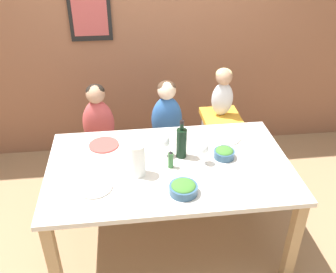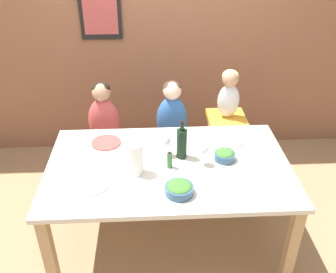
{
  "view_description": "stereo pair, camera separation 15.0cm",
  "coord_description": "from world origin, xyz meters",
  "px_view_note": "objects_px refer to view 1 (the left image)",
  "views": [
    {
      "loc": [
        -0.26,
        -2.1,
        2.26
      ],
      "look_at": [
        0.0,
        0.08,
        0.91
      ],
      "focal_mm": 40.0,
      "sensor_mm": 36.0,
      "label": 1
    },
    {
      "loc": [
        -0.12,
        -2.11,
        2.26
      ],
      "look_at": [
        0.0,
        0.08,
        0.91
      ],
      "focal_mm": 40.0,
      "sensor_mm": 36.0,
      "label": 2
    }
  ],
  "objects_px": {
    "person_child_center": "(167,112)",
    "salad_bowl_small": "(224,153)",
    "person_baby_right": "(223,89)",
    "salad_bowl_large": "(183,188)",
    "paper_towel_roll": "(137,160)",
    "dinner_plate_back_right": "(226,138)",
    "chair_right_highchair": "(220,130)",
    "wine_glass_far": "(165,142)",
    "chair_far_left": "(102,152)",
    "wine_glass_near": "(203,149)",
    "dinner_plate_back_left": "(104,145)",
    "chair_far_center": "(167,148)",
    "dinner_plate_front_left": "(95,188)",
    "wine_bottle": "(182,142)",
    "person_child_left": "(98,116)"
  },
  "relations": [
    {
      "from": "person_child_center",
      "to": "salad_bowl_small",
      "type": "xyz_separation_m",
      "value": [
        0.33,
        -0.7,
        0.02
      ]
    },
    {
      "from": "person_baby_right",
      "to": "salad_bowl_large",
      "type": "relative_size",
      "value": 2.37
    },
    {
      "from": "person_child_center",
      "to": "person_baby_right",
      "type": "xyz_separation_m",
      "value": [
        0.48,
        0.0,
        0.19
      ]
    },
    {
      "from": "paper_towel_roll",
      "to": "dinner_plate_back_right",
      "type": "distance_m",
      "value": 0.8
    },
    {
      "from": "chair_right_highchair",
      "to": "wine_glass_far",
      "type": "bearing_deg",
      "value": -132.52
    },
    {
      "from": "chair_far_left",
      "to": "person_baby_right",
      "type": "xyz_separation_m",
      "value": [
        1.07,
        0.0,
        0.55
      ]
    },
    {
      "from": "paper_towel_roll",
      "to": "dinner_plate_back_right",
      "type": "height_order",
      "value": "paper_towel_roll"
    },
    {
      "from": "wine_glass_near",
      "to": "dinner_plate_back_right",
      "type": "relative_size",
      "value": 0.73
    },
    {
      "from": "paper_towel_roll",
      "to": "dinner_plate_back_left",
      "type": "relative_size",
      "value": 1.03
    },
    {
      "from": "chair_far_center",
      "to": "paper_towel_roll",
      "type": "bearing_deg",
      "value": -109.66
    },
    {
      "from": "person_child_center",
      "to": "dinner_plate_front_left",
      "type": "distance_m",
      "value": 1.1
    },
    {
      "from": "person_child_center",
      "to": "wine_glass_near",
      "type": "distance_m",
      "value": 0.77
    },
    {
      "from": "person_child_center",
      "to": "dinner_plate_back_left",
      "type": "distance_m",
      "value": 0.69
    },
    {
      "from": "person_baby_right",
      "to": "salad_bowl_large",
      "type": "distance_m",
      "value": 1.17
    },
    {
      "from": "chair_far_center",
      "to": "wine_bottle",
      "type": "height_order",
      "value": "wine_bottle"
    },
    {
      "from": "person_child_center",
      "to": "wine_glass_near",
      "type": "bearing_deg",
      "value": -77.5
    },
    {
      "from": "chair_far_left",
      "to": "salad_bowl_large",
      "type": "height_order",
      "value": "salad_bowl_large"
    },
    {
      "from": "wine_glass_near",
      "to": "salad_bowl_large",
      "type": "bearing_deg",
      "value": -121.38
    },
    {
      "from": "chair_right_highchair",
      "to": "salad_bowl_small",
      "type": "bearing_deg",
      "value": -102.34
    },
    {
      "from": "person_baby_right",
      "to": "salad_bowl_large",
      "type": "bearing_deg",
      "value": -115.57
    },
    {
      "from": "person_child_center",
      "to": "chair_far_center",
      "type": "bearing_deg",
      "value": -90.0
    },
    {
      "from": "chair_far_left",
      "to": "dinner_plate_front_left",
      "type": "distance_m",
      "value": 1.0
    },
    {
      "from": "salad_bowl_small",
      "to": "dinner_plate_back_right",
      "type": "relative_size",
      "value": 0.67
    },
    {
      "from": "person_child_left",
      "to": "person_child_center",
      "type": "distance_m",
      "value": 0.59
    },
    {
      "from": "chair_right_highchair",
      "to": "wine_glass_near",
      "type": "height_order",
      "value": "wine_glass_near"
    },
    {
      "from": "chair_far_left",
      "to": "dinner_plate_back_right",
      "type": "relative_size",
      "value": 2.05
    },
    {
      "from": "chair_far_center",
      "to": "wine_bottle",
      "type": "xyz_separation_m",
      "value": [
        0.03,
        -0.65,
        0.46
      ]
    },
    {
      "from": "salad_bowl_large",
      "to": "paper_towel_roll",
      "type": "bearing_deg",
      "value": 139.85
    },
    {
      "from": "wine_glass_far",
      "to": "dinner_plate_back_right",
      "type": "height_order",
      "value": "wine_glass_far"
    },
    {
      "from": "chair_far_left",
      "to": "dinner_plate_back_right",
      "type": "xyz_separation_m",
      "value": [
        1.0,
        -0.45,
        0.35
      ]
    },
    {
      "from": "person_baby_right",
      "to": "wine_bottle",
      "type": "height_order",
      "value": "person_baby_right"
    },
    {
      "from": "chair_far_center",
      "to": "chair_right_highchair",
      "type": "xyz_separation_m",
      "value": [
        0.48,
        0.0,
        0.15
      ]
    },
    {
      "from": "salad_bowl_small",
      "to": "dinner_plate_front_left",
      "type": "bearing_deg",
      "value": -165.12
    },
    {
      "from": "wine_glass_far",
      "to": "dinner_plate_front_left",
      "type": "xyz_separation_m",
      "value": [
        -0.49,
        -0.32,
        -0.11
      ]
    },
    {
      "from": "dinner_plate_back_right",
      "to": "chair_right_highchair",
      "type": "bearing_deg",
      "value": 80.69
    },
    {
      "from": "wine_glass_near",
      "to": "dinner_plate_front_left",
      "type": "bearing_deg",
      "value": -165.36
    },
    {
      "from": "chair_far_left",
      "to": "salad_bowl_small",
      "type": "distance_m",
      "value": 1.21
    },
    {
      "from": "paper_towel_roll",
      "to": "wine_glass_far",
      "type": "height_order",
      "value": "paper_towel_roll"
    },
    {
      "from": "chair_right_highchair",
      "to": "dinner_plate_back_right",
      "type": "relative_size",
      "value": 3.11
    },
    {
      "from": "salad_bowl_large",
      "to": "person_baby_right",
      "type": "bearing_deg",
      "value": 64.43
    },
    {
      "from": "person_child_center",
      "to": "dinner_plate_back_left",
      "type": "xyz_separation_m",
      "value": [
        -0.53,
        -0.44,
        -0.02
      ]
    },
    {
      "from": "wine_glass_far",
      "to": "dinner_plate_front_left",
      "type": "bearing_deg",
      "value": -146.94
    },
    {
      "from": "person_child_center",
      "to": "salad_bowl_small",
      "type": "height_order",
      "value": "person_child_center"
    },
    {
      "from": "chair_far_left",
      "to": "wine_glass_near",
      "type": "relative_size",
      "value": 2.8
    },
    {
      "from": "dinner_plate_front_left",
      "to": "dinner_plate_back_left",
      "type": "xyz_separation_m",
      "value": [
        0.04,
        0.5,
        0.0
      ]
    },
    {
      "from": "dinner_plate_front_left",
      "to": "dinner_plate_back_right",
      "type": "relative_size",
      "value": 1.0
    },
    {
      "from": "wine_glass_near",
      "to": "paper_towel_roll",
      "type": "bearing_deg",
      "value": -170.92
    },
    {
      "from": "person_baby_right",
      "to": "wine_bottle",
      "type": "xyz_separation_m",
      "value": [
        -0.45,
        -0.65,
        -0.09
      ]
    },
    {
      "from": "chair_right_highchair",
      "to": "dinner_plate_back_left",
      "type": "bearing_deg",
      "value": -156.54
    },
    {
      "from": "chair_right_highchair",
      "to": "wine_glass_far",
      "type": "relative_size",
      "value": 4.24
    }
  ]
}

